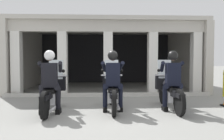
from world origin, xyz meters
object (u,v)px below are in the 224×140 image
at_px(police_officer_left, 50,76).
at_px(motorcycle_center, 112,91).
at_px(police_officer_right, 173,75).
at_px(motorcycle_left, 53,92).
at_px(motorcycle_right, 169,90).
at_px(police_officer_center, 113,76).

bearing_deg(police_officer_left, motorcycle_center, 12.05).
bearing_deg(police_officer_right, motorcycle_left, -178.27).
bearing_deg(motorcycle_left, motorcycle_center, 2.15).
bearing_deg(motorcycle_right, police_officer_right, -86.27).
height_order(motorcycle_left, motorcycle_right, same).
bearing_deg(police_officer_left, police_officer_center, 2.15).
bearing_deg(motorcycle_right, motorcycle_left, -173.10).
distance_m(police_officer_center, police_officer_right, 1.57).
relative_size(motorcycle_center, police_officer_right, 1.29).
bearing_deg(police_officer_left, police_officer_right, -1.10).
xyz_separation_m(motorcycle_center, motorcycle_right, (1.57, -0.01, 0.00)).
bearing_deg(motorcycle_left, motorcycle_right, -1.10).
xyz_separation_m(police_officer_left, motorcycle_center, (1.57, 0.45, -0.44)).
distance_m(motorcycle_left, police_officer_right, 3.18).
distance_m(police_officer_left, motorcycle_center, 1.70).
height_order(police_officer_left, police_officer_center, same).
bearing_deg(police_officer_right, motorcycle_center, 173.41).
relative_size(motorcycle_center, police_officer_center, 1.29).
distance_m(police_officer_center, motorcycle_right, 1.66).
bearing_deg(motorcycle_center, motorcycle_left, -176.76).
bearing_deg(motorcycle_left, police_officer_left, -94.27).
distance_m(motorcycle_left, police_officer_left, 0.52).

